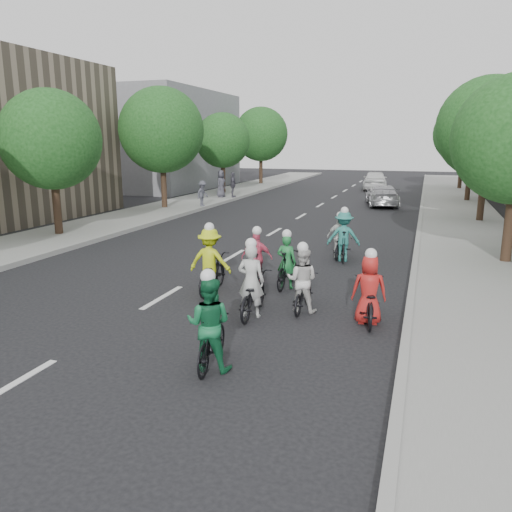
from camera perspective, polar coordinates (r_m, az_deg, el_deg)
The scene contains 27 objects.
ground at distance 13.05m, azimuth -10.67°, elevation -4.68°, with size 120.00×120.00×0.00m, color black.
sidewalk_left at distance 25.48m, azimuth -15.44°, elevation 3.86°, with size 4.00×80.00×0.15m, color gray.
curb_left at distance 24.44m, azimuth -11.64°, elevation 3.72°, with size 0.18×80.00×0.18m, color #999993.
sidewalk_right at distance 21.22m, azimuth 23.28°, elevation 1.50°, with size 4.00×80.00×0.15m, color gray.
curb_right at distance 21.14m, azimuth 18.02°, elevation 1.93°, with size 0.18×80.00×0.18m, color #999993.
bldg_sw at distance 44.70m, azimuth -11.31°, elevation 12.86°, with size 10.00×14.00×8.00m, color slate.
tree_l_2 at distance 22.13m, azimuth -22.40°, elevation 12.18°, with size 4.00×4.00×5.97m.
tree_l_3 at distance 29.55m, azimuth -10.74°, elevation 13.94°, with size 4.80×4.80×6.93m.
tree_l_4 at distance 37.66m, azimuth -3.83°, elevation 13.04°, with size 4.00×4.00×5.97m.
tree_l_5 at distance 46.11m, azimuth 0.57°, elevation 13.74°, with size 4.80×4.80×6.93m.
tree_r_1 at distance 26.53m, azimuth 25.06°, elevation 13.12°, with size 4.80×4.80×6.93m.
tree_r_2 at distance 35.49m, azimuth 23.50°, elevation 12.03°, with size 4.00×4.00×5.97m.
tree_r_3 at distance 44.47m, azimuth 22.70°, elevation 12.80°, with size 4.80×4.80×6.93m.
cyclist_0 at distance 11.39m, azimuth -0.44°, elevation -3.96°, with size 0.76×1.90×1.82m.
cyclist_1 at distance 8.82m, azimuth -5.26°, elevation -8.53°, with size 0.88×1.64×1.82m.
cyclist_2 at distance 13.16m, azimuth -5.18°, elevation -1.25°, with size 1.16×1.93×1.88m.
cyclist_3 at distance 13.96m, azimuth 0.17°, elevation -0.74°, with size 0.92×1.56×1.64m.
cyclist_4 at distance 11.23m, azimuth 12.79°, elevation -4.57°, with size 0.89×1.88×1.69m.
cyclist_5 at distance 13.60m, azimuth 3.58°, elevation -1.21°, with size 0.56×1.73×1.62m.
cyclist_6 at distance 11.76m, azimuth 5.32°, elevation -3.48°, with size 0.74×1.59×1.67m.
cyclist_7 at distance 16.85m, azimuth 9.98°, elevation 1.82°, with size 1.16×1.79×1.82m.
cyclist_8 at distance 17.31m, azimuth 9.54°, elevation 1.60°, with size 0.85×1.64×1.60m.
follow_car_lead at distance 31.93m, azimuth 14.23°, elevation 6.72°, with size 1.80×4.44×1.29m, color #AAAAAF.
follow_car_trail at distance 42.37m, azimuth 13.45°, elevation 8.42°, with size 1.87×4.65×1.58m, color white.
spectator_0 at distance 29.88m, azimuth -6.14°, elevation 7.12°, with size 0.96×0.55×1.49m, color #525360.
spectator_1 at distance 34.42m, azimuth -2.64°, elevation 8.13°, with size 1.00×0.42×1.70m, color #514F5D.
spectator_2 at distance 34.62m, azimuth -4.04°, elevation 8.24°, with size 0.89×0.58×1.82m, color #484753.
Camera 1 is at (6.21, -10.79, 3.91)m, focal length 35.00 mm.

